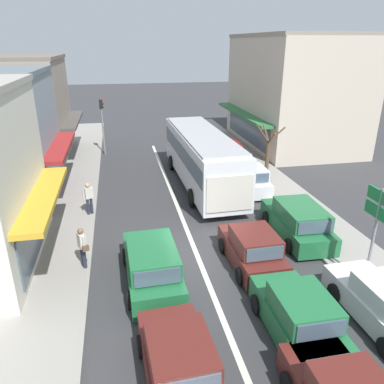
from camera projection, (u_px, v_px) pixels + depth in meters
ground_plane at (199, 259)px, 15.00m from camera, size 140.00×140.00×0.00m
lane_centre_line at (182, 217)px, 18.64m from camera, size 0.20×28.00×0.01m
sidewalk_left at (45, 210)px, 19.20m from camera, size 5.20×44.00×0.14m
kerb_right at (281, 192)px, 21.57m from camera, size 2.80×44.00×0.12m
shopfront_far_end at (11, 109)px, 26.74m from camera, size 8.40×7.79×7.25m
building_right_far at (294, 91)px, 30.45m from camera, size 8.64×11.93×8.73m
city_bus at (202, 155)px, 22.10m from camera, size 2.92×10.91×3.23m
hatchback_adjacent_lane_lead at (252, 250)px, 14.31m from camera, size 1.85×3.72×1.54m
hatchback_adjacent_lane_trail at (179, 363)px, 9.24m from camera, size 1.95×3.77×1.54m
wagon_behind_bus_near at (152, 264)px, 13.29m from camera, size 2.03×4.54×1.58m
hatchback_queue_gap_filler at (298, 316)px, 10.84m from camera, size 1.84×3.71×1.54m
parked_wagon_kerb_second at (298, 221)px, 16.47m from camera, size 2.05×4.56×1.58m
parked_hatchback_kerb_third at (250, 180)px, 21.57m from camera, size 1.92×3.76×1.54m
parked_hatchback_kerb_rear at (227, 153)px, 26.82m from camera, size 1.83×3.70×1.54m
traffic_light_downstreet at (102, 118)px, 27.95m from camera, size 0.33×0.24×4.20m
directional_road_sign at (379, 214)px, 12.61m from camera, size 0.10×1.40×3.60m
street_tree_right at (267, 156)px, 22.39m from camera, size 1.83×1.84×3.68m
pedestrian_with_handbag_near at (82, 245)px, 13.89m from camera, size 0.45×0.63×1.63m
pedestrian_browsing_midblock at (89, 197)px, 18.29m from camera, size 0.52×0.36×1.63m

